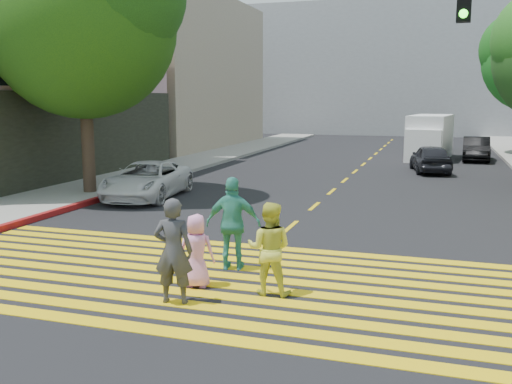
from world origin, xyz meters
The scene contains 17 objects.
ground centered at (0.00, 0.00, 0.00)m, with size 120.00×120.00×0.00m, color black.
sidewalk_left centered at (-8.50, 22.00, 0.07)m, with size 3.00×40.00×0.15m, color gray.
curb_red centered at (-6.90, 6.00, 0.08)m, with size 0.20×8.00×0.16m, color maroon.
crosswalk centered at (0.00, 1.28, 0.01)m, with size 13.40×5.30×0.01m.
lane_line centered at (0.00, 22.50, 0.01)m, with size 0.12×34.40×0.01m.
building_left_tan centered at (-16.00, 28.00, 5.00)m, with size 12.00×16.00×10.00m, color tan.
backdrop_block centered at (0.00, 48.00, 6.00)m, with size 30.00×8.00×12.00m, color gray.
tree_left centered at (-7.76, 8.59, 6.13)m, with size 8.22×7.92×9.09m.
pedestrian_man centered at (-0.43, -0.08, 0.88)m, with size 0.64×0.42×1.77m, color #3A3B3E.
pedestrian_woman centered at (0.94, 0.83, 0.81)m, with size 0.78×0.61×1.61m, color #D6D841.
pedestrian_child centered at (-0.41, 0.79, 0.66)m, with size 0.65×0.42×1.33m, color #F798D2.
pedestrian_extra centered at (-0.15, 2.00, 0.92)m, with size 1.08×0.45×1.84m, color teal.
white_sedan centered at (-5.72, 8.79, 0.61)m, with size 2.04×4.41×1.23m, color silver.
dark_car_near centered at (3.30, 18.81, 0.64)m, with size 1.51×3.76×1.28m, color black.
silver_car centered at (3.10, 30.31, 0.72)m, with size 2.03×5.00×1.45m, color #A9A9A9.
dark_car_parked centered at (5.56, 24.67, 0.64)m, with size 1.36×3.89×1.28m, color black.
white_van centered at (3.12, 24.67, 1.15)m, with size 2.53×5.33×2.42m.
Camera 1 is at (3.61, -8.25, 3.35)m, focal length 40.00 mm.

